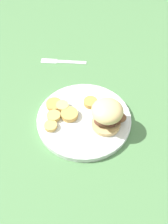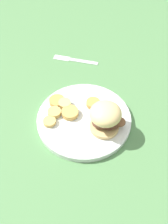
% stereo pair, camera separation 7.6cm
% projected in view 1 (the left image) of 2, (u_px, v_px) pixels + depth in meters
% --- Properties ---
extents(ground_plane, '(4.00, 4.00, 0.00)m').
position_uv_depth(ground_plane, '(84.00, 121.00, 0.80)').
color(ground_plane, '#4C7A47').
extents(dinner_plate, '(0.28, 0.28, 0.02)m').
position_uv_depth(dinner_plate, '(84.00, 119.00, 0.79)').
color(dinner_plate, silver).
rests_on(dinner_plate, ground_plane).
extents(sandwich, '(0.09, 0.10, 0.09)m').
position_uv_depth(sandwich, '(108.00, 115.00, 0.73)').
color(sandwich, tan).
rests_on(sandwich, dinner_plate).
extents(potato_round_0, '(0.05, 0.05, 0.02)m').
position_uv_depth(potato_round_0, '(69.00, 114.00, 0.78)').
color(potato_round_0, tan).
rests_on(potato_round_0, dinner_plate).
extents(potato_round_1, '(0.04, 0.04, 0.01)m').
position_uv_depth(potato_round_1, '(51.00, 126.00, 0.76)').
color(potato_round_1, tan).
rests_on(potato_round_1, dinner_plate).
extents(potato_round_2, '(0.04, 0.04, 0.01)m').
position_uv_depth(potato_round_2, '(54.00, 116.00, 0.78)').
color(potato_round_2, tan).
rests_on(potato_round_2, dinner_plate).
extents(potato_round_3, '(0.05, 0.05, 0.01)m').
position_uv_depth(potato_round_3, '(54.00, 105.00, 0.81)').
color(potato_round_3, '#BC8942').
rests_on(potato_round_3, dinner_plate).
extents(potato_round_4, '(0.04, 0.04, 0.02)m').
position_uv_depth(potato_round_4, '(62.00, 106.00, 0.80)').
color(potato_round_4, '#DBB766').
rests_on(potato_round_4, dinner_plate).
extents(potato_round_5, '(0.04, 0.04, 0.01)m').
position_uv_depth(potato_round_5, '(91.00, 102.00, 0.81)').
color(potato_round_5, '#BC8942').
rests_on(potato_round_5, dinner_plate).
extents(fork, '(0.15, 0.12, 0.00)m').
position_uv_depth(fork, '(63.00, 61.00, 0.97)').
color(fork, silver).
rests_on(fork, ground_plane).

